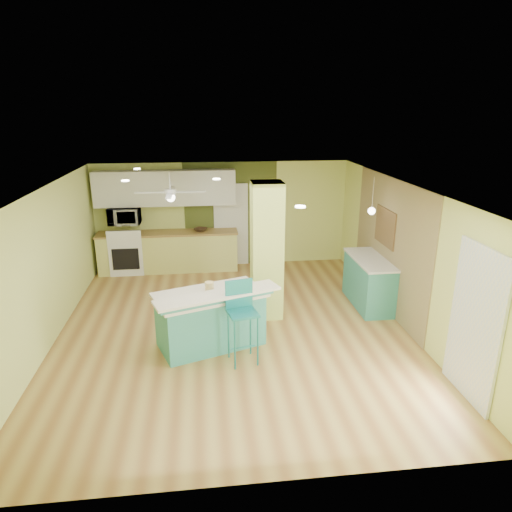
{
  "coord_description": "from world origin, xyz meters",
  "views": [
    {
      "loc": [
        -0.46,
        -7.23,
        3.73
      ],
      "look_at": [
        0.44,
        0.4,
        1.2
      ],
      "focal_mm": 32.0,
      "sensor_mm": 36.0,
      "label": 1
    }
  ],
  "objects_px": {
    "bar_stool": "(241,308)",
    "side_counter": "(369,282)",
    "canister": "(209,287)",
    "peninsula": "(211,318)",
    "fruit_bowl": "(201,230)"
  },
  "relations": [
    {
      "from": "peninsula",
      "to": "fruit_bowl",
      "type": "height_order",
      "value": "peninsula"
    },
    {
      "from": "peninsula",
      "to": "bar_stool",
      "type": "relative_size",
      "value": 1.63
    },
    {
      "from": "bar_stool",
      "to": "fruit_bowl",
      "type": "height_order",
      "value": "bar_stool"
    },
    {
      "from": "bar_stool",
      "to": "side_counter",
      "type": "relative_size",
      "value": 0.86
    },
    {
      "from": "canister",
      "to": "peninsula",
      "type": "bearing_deg",
      "value": -88.05
    },
    {
      "from": "bar_stool",
      "to": "canister",
      "type": "height_order",
      "value": "bar_stool"
    },
    {
      "from": "bar_stool",
      "to": "fruit_bowl",
      "type": "bearing_deg",
      "value": 86.34
    },
    {
      "from": "bar_stool",
      "to": "side_counter",
      "type": "bearing_deg",
      "value": 21.73
    },
    {
      "from": "peninsula",
      "to": "fruit_bowl",
      "type": "bearing_deg",
      "value": 72.19
    },
    {
      "from": "peninsula",
      "to": "canister",
      "type": "relative_size",
      "value": 13.44
    },
    {
      "from": "side_counter",
      "to": "fruit_bowl",
      "type": "relative_size",
      "value": 4.91
    },
    {
      "from": "peninsula",
      "to": "side_counter",
      "type": "bearing_deg",
      "value": 2.03
    },
    {
      "from": "bar_stool",
      "to": "fruit_bowl",
      "type": "relative_size",
      "value": 4.21
    },
    {
      "from": "side_counter",
      "to": "bar_stool",
      "type": "bearing_deg",
      "value": -146.72
    },
    {
      "from": "bar_stool",
      "to": "side_counter",
      "type": "xyz_separation_m",
      "value": [
        2.65,
        1.74,
        -0.37
      ]
    }
  ]
}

